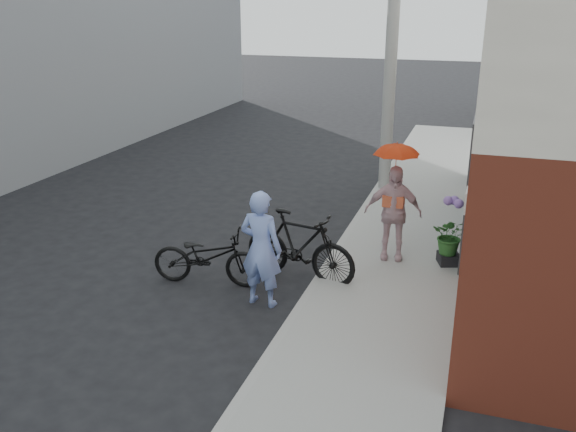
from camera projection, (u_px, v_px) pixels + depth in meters
The scene contains 11 objects.
ground at pixel (251, 292), 9.76m from camera, with size 80.00×80.00×0.00m, color black.
sidewalk at pixel (401, 258), 10.91m from camera, with size 2.20×24.00×0.12m, color #979892.
curb at pixel (338, 250), 11.25m from camera, with size 0.12×24.00×0.12m, color #9E9E99.
utility_pole at pixel (392, 43), 13.62m from camera, with size 0.28×0.28×7.00m, color #9E9E99.
officer at pixel (261, 249), 9.11m from camera, with size 0.66×0.44×1.82m, color #8099E4.
bike_left at pixel (208, 257), 9.90m from camera, with size 0.64×1.84×0.97m, color black.
bike_right at pixel (300, 246), 10.01m from camera, with size 0.56×1.99×1.20m, color black.
kimono_woman at pixel (393, 213), 10.50m from camera, with size 0.98×0.41×1.68m, color beige.
parasol at pixel (397, 147), 10.11m from camera, with size 0.75×0.75×0.66m, color #F14B1C.
planter at pixel (449, 259), 10.50m from camera, with size 0.35×0.35×0.18m, color black.
potted_plant at pixel (451, 236), 10.35m from camera, with size 0.60×0.52×0.67m, color #2A5F26.
Camera 1 is at (3.31, -8.14, 4.46)m, focal length 38.00 mm.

